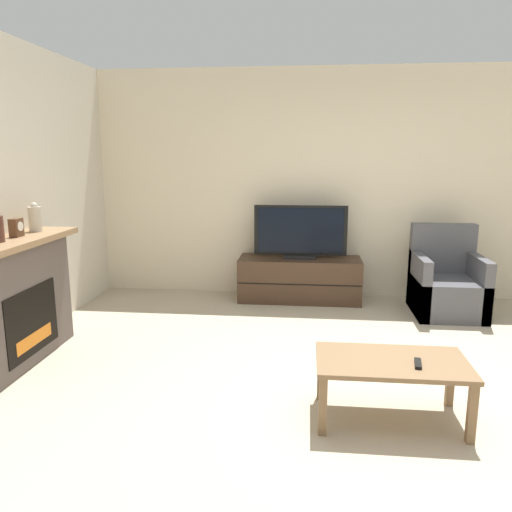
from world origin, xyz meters
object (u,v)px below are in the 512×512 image
object	(u,v)px
mantel_vase_right	(35,218)
tv	(300,234)
coffee_table	(392,368)
fireplace	(11,302)
remote	(418,364)
mantel_clock	(16,228)
armchair	(446,286)
tv_stand	(300,279)

from	to	relation	value
mantel_vase_right	tv	bearing A→B (deg)	36.16
mantel_vase_right	tv	distance (m)	2.84
coffee_table	mantel_vase_right	bearing A→B (deg)	160.86
fireplace	tv	distance (m)	3.12
mantel_vase_right	remote	world-z (taller)	mantel_vase_right
tv	mantel_vase_right	bearing A→B (deg)	-143.84
mantel_clock	armchair	size ratio (longest dim) A/B	0.16
fireplace	armchair	world-z (taller)	fireplace
remote	mantel_clock	bearing A→B (deg)	174.95
mantel_clock	tv_stand	bearing A→B (deg)	40.72
remote	tv_stand	bearing A→B (deg)	115.32
armchair	fireplace	bearing A→B (deg)	-155.47
mantel_clock	armchair	xyz separation A→B (m)	(3.87, 1.63, -0.82)
fireplace	coffee_table	world-z (taller)	fireplace
mantel_vase_right	tv	size ratio (longest dim) A/B	0.24
mantel_clock	coffee_table	size ratio (longest dim) A/B	0.16
tv_stand	remote	distance (m)	2.86
mantel_vase_right	armchair	xyz separation A→B (m)	(3.87, 1.33, -0.86)
armchair	remote	size ratio (longest dim) A/B	6.14
armchair	mantel_vase_right	bearing A→B (deg)	-160.97
tv_stand	remote	world-z (taller)	tv_stand
tv_stand	tv	xyz separation A→B (m)	(0.00, -0.00, 0.54)
tv_stand	tv	bearing A→B (deg)	-90.00
fireplace	tv_stand	size ratio (longest dim) A/B	1.03
tv	coffee_table	world-z (taller)	tv
mantel_clock	tv_stand	xyz separation A→B (m)	(2.27, 1.96, -0.87)
fireplace	mantel_clock	world-z (taller)	mantel_clock
mantel_vase_right	tv_stand	distance (m)	2.96
mantel_vase_right	tv	world-z (taller)	mantel_vase_right
fireplace	mantel_clock	xyz separation A→B (m)	(0.02, 0.15, 0.59)
remote	mantel_vase_right	bearing A→B (deg)	169.94
mantel_clock	tv	distance (m)	3.02
fireplace	tv_stand	bearing A→B (deg)	42.55
mantel_clock	tv_stand	distance (m)	3.12
armchair	remote	world-z (taller)	armchair
tv_stand	coffee_table	distance (m)	2.75
mantel_vase_right	remote	bearing A→B (deg)	-19.37
mantel_clock	tv_stand	world-z (taller)	mantel_clock
coffee_table	remote	size ratio (longest dim) A/B	6.22
fireplace	remote	bearing A→B (deg)	-11.70
armchair	remote	bearing A→B (deg)	-108.48
tv	fireplace	bearing A→B (deg)	-137.48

